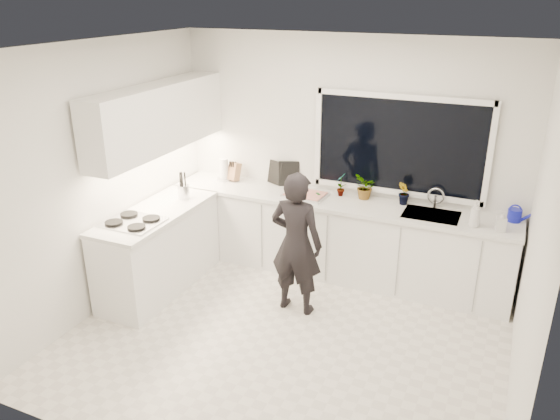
% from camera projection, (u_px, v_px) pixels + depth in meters
% --- Properties ---
extents(floor, '(4.00, 3.50, 0.02)m').
position_uv_depth(floor, '(285.00, 339.00, 5.26)').
color(floor, beige).
rests_on(floor, ground).
extents(wall_back, '(4.00, 0.02, 2.70)m').
position_uv_depth(wall_back, '(346.00, 156.00, 6.24)').
color(wall_back, white).
rests_on(wall_back, ground).
extents(wall_left, '(0.02, 3.50, 2.70)m').
position_uv_depth(wall_left, '(103.00, 179.00, 5.50)').
color(wall_left, white).
rests_on(wall_left, ground).
extents(wall_right, '(0.02, 3.50, 2.70)m').
position_uv_depth(wall_right, '(537.00, 250.00, 3.99)').
color(wall_right, white).
rests_on(wall_right, ground).
extents(ceiling, '(4.00, 3.50, 0.02)m').
position_uv_depth(ceiling, '(286.00, 46.00, 4.24)').
color(ceiling, white).
rests_on(ceiling, wall_back).
extents(window, '(1.80, 0.02, 1.00)m').
position_uv_depth(window, '(399.00, 146.00, 5.91)').
color(window, black).
rests_on(window, wall_back).
extents(base_cabinets_back, '(3.92, 0.58, 0.88)m').
position_uv_depth(base_cabinets_back, '(335.00, 239.00, 6.32)').
color(base_cabinets_back, white).
rests_on(base_cabinets_back, floor).
extents(base_cabinets_left, '(0.58, 1.60, 0.88)m').
position_uv_depth(base_cabinets_left, '(159.00, 251.00, 6.01)').
color(base_cabinets_left, white).
rests_on(base_cabinets_left, floor).
extents(countertop_back, '(3.94, 0.62, 0.04)m').
position_uv_depth(countertop_back, '(336.00, 202.00, 6.14)').
color(countertop_back, silver).
rests_on(countertop_back, base_cabinets_back).
extents(countertop_left, '(0.62, 1.60, 0.04)m').
position_uv_depth(countertop_left, '(155.00, 213.00, 5.84)').
color(countertop_left, silver).
rests_on(countertop_left, base_cabinets_left).
extents(upper_cabinets, '(0.34, 2.10, 0.70)m').
position_uv_depth(upper_cabinets, '(158.00, 118.00, 5.82)').
color(upper_cabinets, white).
rests_on(upper_cabinets, wall_left).
extents(sink, '(0.58, 0.42, 0.14)m').
position_uv_depth(sink, '(431.00, 219.00, 5.76)').
color(sink, silver).
rests_on(sink, countertop_back).
extents(faucet, '(0.03, 0.03, 0.22)m').
position_uv_depth(faucet, '(435.00, 199.00, 5.87)').
color(faucet, silver).
rests_on(faucet, countertop_back).
extents(stovetop, '(0.56, 0.48, 0.03)m').
position_uv_depth(stovetop, '(133.00, 221.00, 5.54)').
color(stovetop, black).
rests_on(stovetop, countertop_left).
extents(person, '(0.56, 0.38, 1.51)m').
position_uv_depth(person, '(296.00, 244.00, 5.47)').
color(person, black).
rests_on(person, floor).
extents(pizza_tray, '(0.50, 0.38, 0.03)m').
position_uv_depth(pizza_tray, '(305.00, 195.00, 6.24)').
color(pizza_tray, silver).
rests_on(pizza_tray, countertop_back).
extents(pizza, '(0.45, 0.34, 0.01)m').
position_uv_depth(pizza, '(305.00, 194.00, 6.24)').
color(pizza, '#D1431B').
rests_on(pizza, pizza_tray).
extents(watering_can, '(0.18, 0.18, 0.13)m').
position_uv_depth(watering_can, '(514.00, 215.00, 5.55)').
color(watering_can, '#1216A9').
rests_on(watering_can, countertop_back).
extents(paper_towel_roll, '(0.12, 0.12, 0.26)m').
position_uv_depth(paper_towel_roll, '(224.00, 170.00, 6.73)').
color(paper_towel_roll, silver).
rests_on(paper_towel_roll, countertop_back).
extents(knife_block, '(0.15, 0.13, 0.22)m').
position_uv_depth(knife_block, '(234.00, 172.00, 6.73)').
color(knife_block, '#916643').
rests_on(knife_block, countertop_back).
extents(utensil_crock, '(0.14, 0.14, 0.16)m').
position_uv_depth(utensil_crock, '(184.00, 192.00, 6.15)').
color(utensil_crock, silver).
rests_on(utensil_crock, countertop_left).
extents(picture_frame_large, '(0.21, 0.11, 0.28)m').
position_uv_depth(picture_frame_large, '(275.00, 173.00, 6.61)').
color(picture_frame_large, black).
rests_on(picture_frame_large, countertop_back).
extents(picture_frame_small, '(0.24, 0.11, 0.30)m').
position_uv_depth(picture_frame_small, '(289.00, 174.00, 6.54)').
color(picture_frame_small, black).
rests_on(picture_frame_small, countertop_back).
extents(herb_plants, '(0.86, 0.31, 0.29)m').
position_uv_depth(herb_plants, '(369.00, 188.00, 6.10)').
color(herb_plants, '#26662D').
rests_on(herb_plants, countertop_back).
extents(soap_bottles, '(0.36, 0.11, 0.28)m').
position_uv_depth(soap_bottles, '(485.00, 216.00, 5.37)').
color(soap_bottles, '#D8BF66').
rests_on(soap_bottles, countertop_back).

